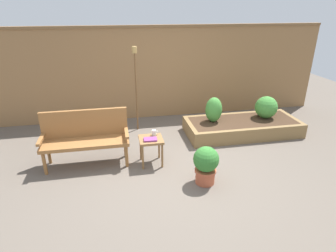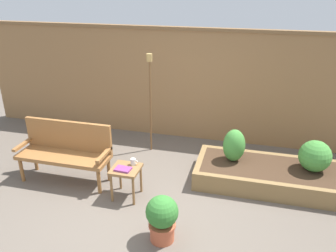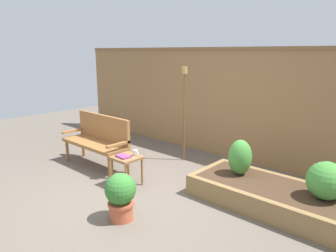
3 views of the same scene
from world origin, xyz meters
The scene contains 11 objects.
ground_plane centered at (0.00, 0.00, 0.00)m, with size 14.00×14.00×0.00m, color #60564C.
fence_back centered at (0.00, 2.60, 1.09)m, with size 8.40×0.14×2.16m.
garden_bench centered at (-1.44, 0.58, 0.54)m, with size 1.44×0.48×0.94m.
side_table centered at (-0.35, 0.32, 0.40)m, with size 0.40×0.40×0.48m.
cup_on_table centered at (-0.27, 0.44, 0.53)m, with size 0.11×0.08×0.10m.
book_on_table centered at (-0.37, 0.26, 0.49)m, with size 0.22×0.15×0.03m, color #7F3875.
potted_boxwood centered at (0.39, -0.42, 0.34)m, with size 0.40×0.40×0.61m.
raised_planter_bed centered at (1.74, 1.20, 0.15)m, with size 2.40×1.00×0.30m.
shrub_near_bench centered at (1.10, 1.26, 0.56)m, with size 0.34×0.34×0.53m.
shrub_far_corner centered at (2.29, 1.26, 0.54)m, with size 0.47×0.47×0.47m.
tiki_torch centered at (-0.45, 1.84, 1.23)m, with size 0.10×0.10×1.80m.
Camera 1 is at (-0.88, -3.95, 2.56)m, focal length 30.12 mm.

